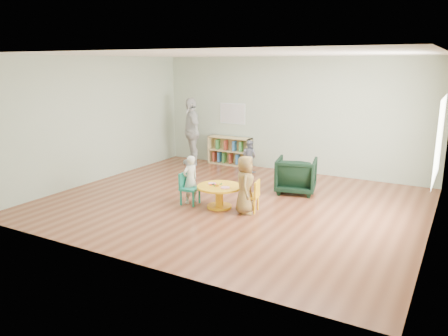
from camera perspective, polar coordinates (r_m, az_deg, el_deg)
name	(u,v)px	position (r m, az deg, el deg)	size (l,w,h in m)	color
room	(233,105)	(8.15, 1.23, 8.25)	(7.10, 7.00, 2.80)	brown
activity_table	(219,192)	(8.17, -0.62, -3.20)	(0.84, 0.84, 0.46)	yellow
kid_chair_left	(188,187)	(8.39, -4.73, -2.51)	(0.36, 0.36, 0.62)	#167D66
kid_chair_right	(252,195)	(7.94, 3.67, -3.53)	(0.37, 0.37, 0.59)	yellow
bookshelf	(230,151)	(11.62, 0.76, 2.24)	(1.20, 0.30, 0.75)	tan
alphabet_poster	(233,114)	(11.57, 1.14, 7.12)	(0.74, 0.01, 0.54)	white
armchair	(296,175)	(9.20, 9.40, -0.95)	(0.79, 0.81, 0.74)	black
child_left	(190,179)	(8.41, -4.43, -1.50)	(0.34, 0.22, 0.93)	silver
child_right	(245,185)	(7.79, 2.79, -2.21)	(0.52, 0.34, 1.06)	gold
toddler	(249,156)	(10.79, 3.31, 1.55)	(0.39, 0.31, 0.81)	#171F39
adult_caretaker	(191,132)	(11.56, -4.27, 4.78)	(1.04, 0.43, 1.78)	silver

